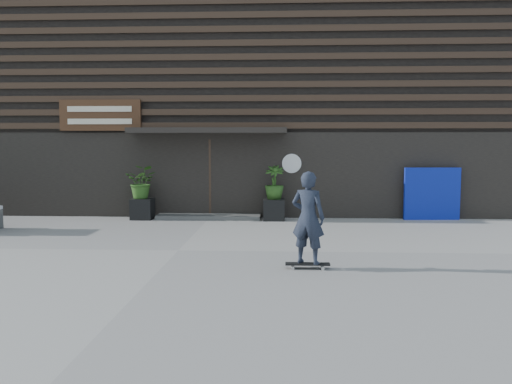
# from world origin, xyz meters

# --- Properties ---
(ground) EXTENTS (80.00, 80.00, 0.00)m
(ground) POSITION_xyz_m (0.00, 0.00, 0.00)
(ground) COLOR gray
(ground) RESTS_ON ground
(entrance_step) EXTENTS (3.00, 0.80, 0.12)m
(entrance_step) POSITION_xyz_m (0.00, 4.60, 0.06)
(entrance_step) COLOR #464543
(entrance_step) RESTS_ON ground
(planter_pot_left) EXTENTS (0.60, 0.60, 0.60)m
(planter_pot_left) POSITION_xyz_m (-1.90, 4.40, 0.30)
(planter_pot_left) COLOR black
(planter_pot_left) RESTS_ON ground
(bamboo_left) EXTENTS (0.86, 0.75, 0.96)m
(bamboo_left) POSITION_xyz_m (-1.90, 4.40, 1.08)
(bamboo_left) COLOR #2D591E
(bamboo_left) RESTS_ON planter_pot_left
(planter_pot_right) EXTENTS (0.60, 0.60, 0.60)m
(planter_pot_right) POSITION_xyz_m (1.90, 4.40, 0.30)
(planter_pot_right) COLOR black
(planter_pot_right) RESTS_ON ground
(bamboo_right) EXTENTS (0.54, 0.54, 0.96)m
(bamboo_right) POSITION_xyz_m (1.90, 4.40, 1.08)
(bamboo_right) COLOR #2D591E
(bamboo_right) RESTS_ON planter_pot_right
(blue_tarp) EXTENTS (1.60, 0.23, 1.49)m
(blue_tarp) POSITION_xyz_m (6.41, 4.70, 0.75)
(blue_tarp) COLOR #0C1C9F
(blue_tarp) RESTS_ON ground
(building) EXTENTS (18.00, 11.00, 8.00)m
(building) POSITION_xyz_m (-0.00, 9.96, 3.99)
(building) COLOR black
(building) RESTS_ON ground
(skateboarder) EXTENTS (0.78, 0.57, 1.72)m
(skateboarder) POSITION_xyz_m (2.58, -1.47, 0.90)
(skateboarder) COLOR black
(skateboarder) RESTS_ON ground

